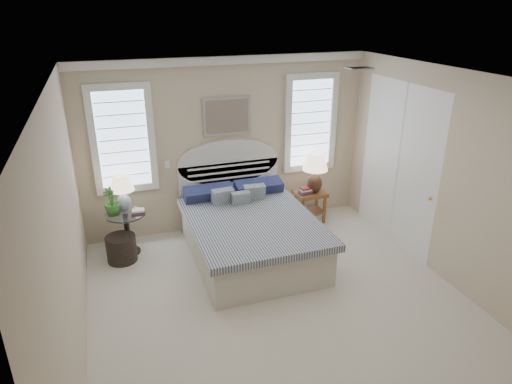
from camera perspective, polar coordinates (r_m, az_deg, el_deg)
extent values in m
cube|color=beige|center=(5.63, 3.82, -14.72)|extent=(4.50, 5.00, 0.01)
cube|color=white|center=(4.53, 4.72, 13.56)|extent=(4.50, 5.00, 0.01)
cube|color=beige|center=(7.15, -3.62, 5.83)|extent=(4.50, 0.02, 2.70)
cube|color=beige|center=(4.61, -22.62, -5.77)|extent=(0.02, 5.00, 2.70)
cube|color=beige|center=(6.12, 24.03, 0.92)|extent=(0.02, 5.00, 2.70)
cube|color=white|center=(6.85, -3.80, 16.13)|extent=(4.50, 0.08, 0.12)
cube|color=#B2B2B2|center=(5.79, 12.78, 14.86)|extent=(0.30, 0.20, 0.02)
cube|color=white|center=(7.02, -11.05, 3.41)|extent=(0.08, 0.01, 0.12)
cube|color=silver|center=(6.83, -16.33, 6.35)|extent=(0.90, 0.06, 1.60)
cube|color=silver|center=(7.54, 6.79, 8.57)|extent=(0.90, 0.06, 1.60)
cube|color=silver|center=(6.99, -3.63, 9.43)|extent=(0.74, 0.04, 0.58)
cube|color=white|center=(7.01, 17.30, 3.21)|extent=(0.02, 1.80, 2.40)
cube|color=beige|center=(6.52, -0.61, -6.09)|extent=(1.60, 2.10, 0.55)
cube|color=navy|center=(6.34, -0.48, -3.80)|extent=(1.72, 2.15, 0.10)
cube|color=beige|center=(7.36, -3.35, -0.27)|extent=(1.62, 0.08, 1.10)
cube|color=navy|center=(6.95, -5.92, -0.17)|extent=(0.75, 0.31, 0.23)
cube|color=navy|center=(7.16, 0.32, 0.64)|extent=(0.75, 0.31, 0.23)
cube|color=#325072|center=(6.79, -4.23, -0.88)|extent=(0.33, 0.20, 0.34)
cube|color=#325072|center=(6.92, -0.23, -0.34)|extent=(0.33, 0.20, 0.34)
cube|color=#325072|center=(6.77, -1.96, -1.08)|extent=(0.28, 0.14, 0.29)
cylinder|color=black|center=(7.03, -15.50, -7.16)|extent=(0.32, 0.32, 0.03)
cylinder|color=black|center=(6.90, -15.74, -5.10)|extent=(0.08, 0.08, 0.60)
cylinder|color=silver|center=(6.76, -16.03, -2.70)|extent=(0.56, 0.56, 0.02)
cube|color=brown|center=(7.56, 6.79, -0.18)|extent=(0.50, 0.40, 0.06)
cube|color=brown|center=(7.69, 6.68, -2.38)|extent=(0.44, 0.34, 0.03)
cube|color=brown|center=(7.46, 5.80, -2.68)|extent=(0.04, 0.04, 0.47)
cube|color=brown|center=(7.71, 4.88, -1.78)|extent=(0.04, 0.04, 0.47)
cube|color=brown|center=(7.63, 8.54, -2.24)|extent=(0.04, 0.04, 0.47)
cube|color=brown|center=(7.87, 7.56, -1.38)|extent=(0.04, 0.04, 0.47)
cylinder|color=black|center=(6.77, -16.47, -6.79)|extent=(0.49, 0.49, 0.38)
cylinder|color=silver|center=(6.84, -16.09, -2.18)|extent=(0.12, 0.12, 0.03)
ellipsoid|color=silver|center=(6.79, -16.19, -1.34)|extent=(0.22, 0.22, 0.26)
cylinder|color=gold|center=(6.73, -16.33, -0.08)|extent=(0.03, 0.03, 0.09)
cylinder|color=black|center=(7.54, 7.26, 0.13)|extent=(0.18, 0.18, 0.03)
ellipsoid|color=black|center=(7.49, 7.30, 1.06)|extent=(0.32, 0.32, 0.31)
cylinder|color=gold|center=(7.43, 7.38, 2.45)|extent=(0.04, 0.04, 0.11)
imported|color=#3B7D32|center=(6.69, -17.57, -1.13)|extent=(0.25, 0.25, 0.41)
cube|color=maroon|center=(6.67, -14.47, -2.65)|extent=(0.20, 0.16, 0.03)
cube|color=#28507A|center=(6.66, -14.49, -2.45)|extent=(0.19, 0.15, 0.03)
cube|color=#EEE9C4|center=(6.65, -14.51, -2.24)|extent=(0.18, 0.14, 0.03)
cube|color=maroon|center=(7.46, 6.19, -0.12)|extent=(0.22, 0.18, 0.03)
cube|color=#28507A|center=(7.44, 6.20, 0.08)|extent=(0.21, 0.17, 0.03)
cube|color=#EEE9C4|center=(7.43, 6.20, 0.28)|extent=(0.20, 0.15, 0.03)
cube|color=maroon|center=(7.42, 6.21, 0.48)|extent=(0.19, 0.14, 0.03)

